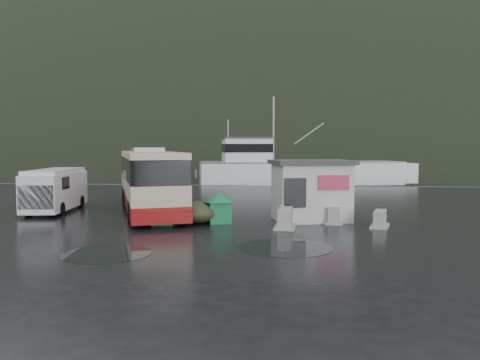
# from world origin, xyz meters

# --- Properties ---
(ground) EXTENTS (160.00, 160.00, 0.00)m
(ground) POSITION_xyz_m (0.00, 0.00, 0.00)
(ground) COLOR black
(ground) RESTS_ON ground
(harbor_water) EXTENTS (300.00, 180.00, 0.02)m
(harbor_water) POSITION_xyz_m (0.00, 110.00, 0.00)
(harbor_water) COLOR black
(harbor_water) RESTS_ON ground
(quay_edge) EXTENTS (160.00, 0.60, 1.50)m
(quay_edge) POSITION_xyz_m (0.00, 20.00, 0.00)
(quay_edge) COLOR #999993
(quay_edge) RESTS_ON ground
(headland) EXTENTS (780.00, 540.00, 570.00)m
(headland) POSITION_xyz_m (10.00, 250.00, 0.00)
(headland) COLOR black
(headland) RESTS_ON ground
(coach_bus) EXTENTS (7.25, 12.45, 3.44)m
(coach_bus) POSITION_xyz_m (-1.98, 2.94, 0.00)
(coach_bus) COLOR #BCAD8E
(coach_bus) RESTS_ON ground
(white_van) EXTENTS (2.58, 5.68, 2.29)m
(white_van) POSITION_xyz_m (-6.88, 2.14, 0.00)
(white_van) COLOR silver
(white_van) RESTS_ON ground
(waste_bin_left) EXTENTS (0.98, 0.98, 1.33)m
(waste_bin_left) POSITION_xyz_m (-0.02, -1.54, 0.00)
(waste_bin_left) COLOR #136F3D
(waste_bin_left) RESTS_ON ground
(waste_bin_right) EXTENTS (1.27, 1.27, 1.41)m
(waste_bin_right) POSITION_xyz_m (2.34, -0.82, 0.00)
(waste_bin_right) COLOR #136F3D
(waste_bin_right) RESTS_ON ground
(dome_tent) EXTENTS (1.85, 2.54, 0.98)m
(dome_tent) POSITION_xyz_m (1.44, -0.77, 0.00)
(dome_tent) COLOR #323821
(dome_tent) RESTS_ON ground
(ticket_kiosk) EXTENTS (4.17, 3.53, 2.83)m
(ticket_kiosk) POSITION_xyz_m (6.54, 0.35, 0.00)
(ticket_kiosk) COLOR #BCBCB7
(ticket_kiosk) RESTS_ON ground
(jersey_barrier_a) EXTENTS (1.01, 1.80, 0.87)m
(jersey_barrier_a) POSITION_xyz_m (5.35, -1.81, 0.00)
(jersey_barrier_a) COLOR #999993
(jersey_barrier_a) RESTS_ON ground
(jersey_barrier_b) EXTENTS (1.01, 1.66, 0.78)m
(jersey_barrier_b) POSITION_xyz_m (7.57, -0.30, 0.00)
(jersey_barrier_b) COLOR #999993
(jersey_barrier_b) RESTS_ON ground
(jersey_barrier_c) EXTENTS (1.08, 1.56, 0.71)m
(jersey_barrier_c) POSITION_xyz_m (9.40, -1.28, 0.00)
(jersey_barrier_c) COLOR #999993
(jersey_barrier_c) RESTS_ON ground
(fishing_trawler) EXTENTS (26.20, 10.96, 10.24)m
(fishing_trawler) POSITION_xyz_m (7.01, 29.68, 0.00)
(fishing_trawler) COLOR silver
(fishing_trawler) RESTS_ON ground
(puddles) EXTENTS (8.82, 4.55, 0.01)m
(puddles) POSITION_xyz_m (2.75, -6.45, 0.01)
(puddles) COLOR black
(puddles) RESTS_ON ground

